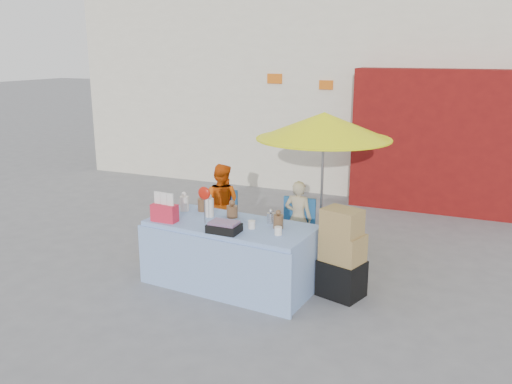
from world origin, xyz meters
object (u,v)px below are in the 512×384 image
at_px(umbrella, 324,126).
at_px(box_stack, 342,257).
at_px(market_table, 230,253).
at_px(vendor_orange, 221,204).
at_px(vendor_beige, 298,218).
at_px(chair_left, 218,229).
at_px(chair_right, 295,241).

height_order(umbrella, box_stack, umbrella).
relative_size(market_table, umbrella, 1.07).
xyz_separation_m(vendor_orange, box_stack, (2.20, -1.11, -0.12)).
bearing_deg(vendor_beige, box_stack, 129.50).
distance_m(chair_left, vendor_orange, 0.40).
bearing_deg(umbrella, vendor_beige, -153.43).
relative_size(chair_left, umbrella, 0.41).
bearing_deg(box_stack, market_table, -170.14).
bearing_deg(chair_left, chair_right, -1.00).
distance_m(vendor_beige, box_stack, 1.46).
bearing_deg(market_table, vendor_orange, 126.28).
xyz_separation_m(vendor_orange, umbrella, (1.55, 0.15, 1.26)).
relative_size(chair_right, umbrella, 0.41).
relative_size(chair_right, vendor_orange, 0.68).
xyz_separation_m(umbrella, box_stack, (0.65, -1.26, -1.38)).
bearing_deg(box_stack, vendor_orange, 153.20).
distance_m(chair_left, umbrella, 2.27).
height_order(chair_left, chair_right, same).
relative_size(vendor_orange, box_stack, 1.13).
relative_size(vendor_beige, box_stack, 1.00).
distance_m(market_table, chair_left, 1.47).
distance_m(market_table, umbrella, 2.22).
xyz_separation_m(vendor_beige, box_stack, (0.95, -1.11, -0.05)).
distance_m(vendor_orange, box_stack, 2.47).
xyz_separation_m(market_table, chair_left, (-0.82, 1.22, -0.17)).
bearing_deg(box_stack, vendor_beige, 130.51).
height_order(market_table, vendor_orange, market_table).
bearing_deg(market_table, box_stack, 14.99).
xyz_separation_m(vendor_orange, vendor_beige, (1.25, 0.00, -0.07)).
distance_m(vendor_orange, vendor_beige, 1.25).
bearing_deg(umbrella, chair_left, -169.61).
bearing_deg(vendor_beige, umbrella, -154.44).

